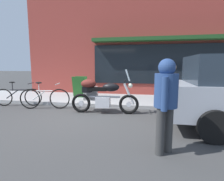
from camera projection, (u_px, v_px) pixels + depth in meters
ground_plane at (78, 116)px, 5.34m from camera, size 80.00×80.00×0.00m
touring_motorcycle at (100, 94)px, 5.61m from camera, size 2.13×0.62×1.38m
parked_bicycle at (45, 98)px, 6.19m from camera, size 1.68×0.53×0.94m
pedestrian_walking at (166, 95)px, 2.93m from camera, size 0.45×0.55×1.60m
sandwich_board_sign at (80, 87)px, 7.76m from camera, size 0.55×0.41×0.90m
second_bicycle_by_cafe at (18, 96)px, 6.65m from camera, size 1.68×0.55×0.91m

